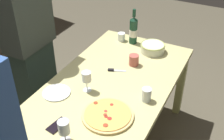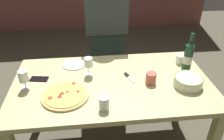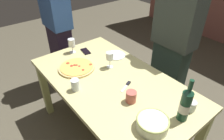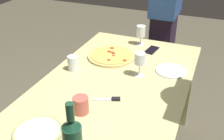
# 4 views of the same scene
# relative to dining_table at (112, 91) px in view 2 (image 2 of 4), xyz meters

# --- Properties ---
(dining_table) EXTENTS (1.60, 0.90, 0.75)m
(dining_table) POSITION_rel_dining_table_xyz_m (0.00, 0.00, 0.00)
(dining_table) COLOR #C2BB7A
(dining_table) RESTS_ON ground
(pizza) EXTENTS (0.35, 0.35, 0.03)m
(pizza) POSITION_rel_dining_table_xyz_m (-0.36, -0.15, 0.10)
(pizza) COLOR #D9B671
(pizza) RESTS_ON dining_table
(serving_bowl) EXTENTS (0.22, 0.22, 0.08)m
(serving_bowl) POSITION_rel_dining_table_xyz_m (0.59, -0.12, 0.14)
(serving_bowl) COLOR beige
(serving_bowl) RESTS_ON dining_table
(wine_bottle) EXTENTS (0.08, 0.08, 0.34)m
(wine_bottle) POSITION_rel_dining_table_xyz_m (0.66, 0.11, 0.23)
(wine_bottle) COLOR #153B27
(wine_bottle) RESTS_ON dining_table
(wine_glass_near_pizza) EXTENTS (0.07, 0.07, 0.16)m
(wine_glass_near_pizza) POSITION_rel_dining_table_xyz_m (-0.67, -0.02, 0.20)
(wine_glass_near_pizza) COLOR white
(wine_glass_near_pizza) RESTS_ON dining_table
(wine_glass_by_bottle) EXTENTS (0.07, 0.07, 0.16)m
(wine_glass_by_bottle) POSITION_rel_dining_table_xyz_m (-0.18, 0.12, 0.21)
(wine_glass_by_bottle) COLOR white
(wine_glass_by_bottle) RESTS_ON dining_table
(cup_amber) EXTENTS (0.08, 0.08, 0.09)m
(cup_amber) POSITION_rel_dining_table_xyz_m (0.31, -0.05, 0.14)
(cup_amber) COLOR #B9574B
(cup_amber) RESTS_ON dining_table
(cup_ceramic) EXTENTS (0.07, 0.07, 0.10)m
(cup_ceramic) POSITION_rel_dining_table_xyz_m (-0.09, -0.32, 0.14)
(cup_ceramic) COLOR white
(cup_ceramic) RESTS_ON dining_table
(cup_spare) EXTENTS (0.07, 0.07, 0.08)m
(cup_spare) POSITION_rel_dining_table_xyz_m (0.65, 0.23, 0.13)
(cup_spare) COLOR white
(cup_spare) RESTS_ON dining_table
(side_plate) EXTENTS (0.21, 0.21, 0.01)m
(side_plate) POSITION_rel_dining_table_xyz_m (-0.32, 0.30, 0.10)
(side_plate) COLOR white
(side_plate) RESTS_ON dining_table
(cell_phone) EXTENTS (0.15, 0.09, 0.01)m
(cell_phone) POSITION_rel_dining_table_xyz_m (-0.59, 0.10, 0.10)
(cell_phone) COLOR black
(cell_phone) RESTS_ON dining_table
(pizza_knife) EXTENTS (0.08, 0.15, 0.02)m
(pizza_knife) POSITION_rel_dining_table_xyz_m (0.14, 0.05, 0.10)
(pizza_knife) COLOR silver
(pizza_knife) RESTS_ON dining_table
(person_host) EXTENTS (0.44, 0.24, 1.73)m
(person_host) POSITION_rel_dining_table_xyz_m (0.03, 0.83, 0.22)
(person_host) COLOR #23342C
(person_host) RESTS_ON ground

